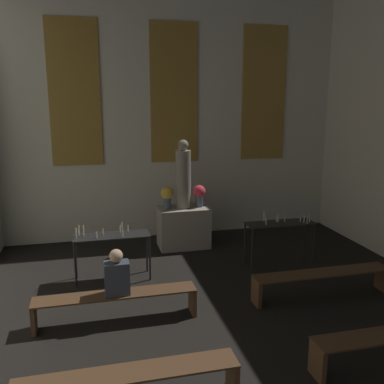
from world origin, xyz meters
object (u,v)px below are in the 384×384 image
at_px(statue, 183,177).
at_px(candle_rack_right, 280,228).
at_px(pew_back_left, 116,301).
at_px(altar, 183,227).
at_px(flower_vase_left, 167,196).
at_px(pew_third_left, 129,382).
at_px(flower_vase_right, 199,194).
at_px(person_seated, 117,275).
at_px(candle_rack_left, 112,241).
at_px(pew_back_right, 322,278).

bearing_deg(statue, candle_rack_right, -40.80).
distance_m(candle_rack_right, pew_back_left, 3.71).
bearing_deg(altar, statue, -90.00).
distance_m(flower_vase_left, pew_third_left, 5.14).
distance_m(flower_vase_right, candle_rack_right, 1.97).
height_order(statue, pew_third_left, statue).
distance_m(statue, pew_back_left, 3.66).
bearing_deg(pew_third_left, person_seated, 89.27).
xyz_separation_m(altar, pew_third_left, (-1.69, -4.89, -0.11)).
bearing_deg(altar, candle_rack_left, -139.24).
bearing_deg(statue, pew_third_left, -109.05).
bearing_deg(candle_rack_left, person_seated, -90.52).
bearing_deg(pew_third_left, flower_vase_right, 67.28).
height_order(altar, candle_rack_left, candle_rack_left).
distance_m(pew_third_left, pew_back_left, 1.90).
xyz_separation_m(candle_rack_right, pew_back_left, (-3.34, -1.57, -0.40)).
xyz_separation_m(statue, candle_rack_right, (1.65, -1.42, -0.86)).
bearing_deg(altar, pew_third_left, -109.05).
bearing_deg(statue, pew_back_right, -60.57).
bearing_deg(flower_vase_right, candle_rack_left, -144.70).
relative_size(flower_vase_left, person_seated, 0.70).
distance_m(flower_vase_right, person_seated, 3.64).
relative_size(statue, flower_vase_left, 3.09).
bearing_deg(flower_vase_left, altar, 0.00).
height_order(pew_back_left, person_seated, person_seated).
xyz_separation_m(altar, flower_vase_right, (0.36, 0.00, 0.74)).
bearing_deg(statue, pew_back_left, -119.43).
height_order(pew_back_right, person_seated, person_seated).
bearing_deg(candle_rack_left, pew_back_left, -91.41).
relative_size(candle_rack_right, pew_back_left, 0.57).
relative_size(candle_rack_right, person_seated, 1.99).
xyz_separation_m(flower_vase_right, candle_rack_right, (1.29, -1.42, -0.45)).
distance_m(statue, candle_rack_left, 2.34).
relative_size(flower_vase_right, candle_rack_right, 0.35).
distance_m(statue, candle_rack_right, 2.34).
distance_m(statue, pew_back_right, 3.66).
relative_size(flower_vase_right, pew_third_left, 0.20).
distance_m(candle_rack_right, pew_third_left, 4.83).
bearing_deg(flower_vase_left, pew_third_left, -105.21).
xyz_separation_m(statue, flower_vase_right, (0.36, 0.00, -0.40)).
height_order(flower_vase_left, flower_vase_right, same).
bearing_deg(statue, altar, 90.00).
xyz_separation_m(altar, candle_rack_left, (-1.65, -1.42, 0.29)).
height_order(statue, flower_vase_right, statue).
height_order(flower_vase_right, pew_back_right, flower_vase_right).
relative_size(flower_vase_left, candle_rack_left, 0.35).
height_order(statue, pew_back_right, statue).
height_order(altar, flower_vase_right, flower_vase_right).
relative_size(flower_vase_left, pew_back_left, 0.20).
height_order(pew_third_left, pew_back_right, same).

